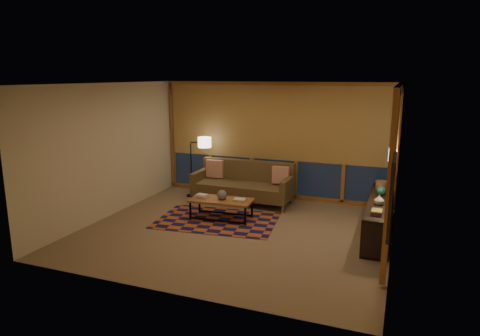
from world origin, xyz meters
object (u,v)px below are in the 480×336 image
(sofa, at_px, (243,183))
(coffee_table, at_px, (221,209))
(bookshelf, at_px, (379,217))
(floor_lamp, at_px, (191,167))

(sofa, xyz_separation_m, coffee_table, (0.01, -1.23, -0.25))
(coffee_table, relative_size, bookshelf, 0.49)
(sofa, height_order, bookshelf, sofa)
(floor_lamp, distance_m, bookshelf, 4.48)
(sofa, height_order, coffee_table, sofa)
(sofa, distance_m, coffee_table, 1.25)
(sofa, distance_m, floor_lamp, 1.37)
(floor_lamp, bearing_deg, sofa, -26.97)
(sofa, relative_size, floor_lamp, 1.55)
(floor_lamp, bearing_deg, coffee_table, -67.53)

